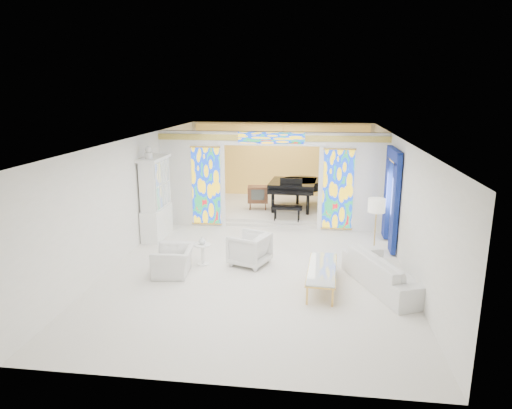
# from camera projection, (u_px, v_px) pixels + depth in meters

# --- Properties ---
(floor) EXTENTS (12.00, 12.00, 0.00)m
(floor) POSITION_uv_depth(u_px,v_px,m) (264.00, 248.00, 12.47)
(floor) COLOR silver
(floor) RESTS_ON ground
(ceiling) EXTENTS (7.00, 12.00, 0.02)m
(ceiling) POSITION_uv_depth(u_px,v_px,m) (264.00, 138.00, 11.74)
(ceiling) COLOR white
(ceiling) RESTS_ON wall_back
(wall_back) EXTENTS (7.00, 0.02, 3.00)m
(wall_back) POSITION_uv_depth(u_px,v_px,m) (281.00, 161.00, 17.87)
(wall_back) COLOR white
(wall_back) RESTS_ON floor
(wall_front) EXTENTS (7.00, 0.02, 3.00)m
(wall_front) POSITION_uv_depth(u_px,v_px,m) (216.00, 291.00, 6.33)
(wall_front) COLOR white
(wall_front) RESTS_ON floor
(wall_left) EXTENTS (0.02, 12.00, 3.00)m
(wall_left) POSITION_uv_depth(u_px,v_px,m) (138.00, 191.00, 12.54)
(wall_left) COLOR white
(wall_left) RESTS_ON floor
(wall_right) EXTENTS (0.02, 12.00, 3.00)m
(wall_right) POSITION_uv_depth(u_px,v_px,m) (400.00, 199.00, 11.67)
(wall_right) COLOR white
(wall_right) RESTS_ON floor
(partition_wall) EXTENTS (7.00, 0.22, 3.00)m
(partition_wall) POSITION_uv_depth(u_px,v_px,m) (271.00, 176.00, 13.98)
(partition_wall) COLOR white
(partition_wall) RESTS_ON floor
(stained_glass_left) EXTENTS (0.90, 0.04, 2.40)m
(stained_glass_left) POSITION_uv_depth(u_px,v_px,m) (206.00, 186.00, 14.22)
(stained_glass_left) COLOR gold
(stained_glass_left) RESTS_ON partition_wall
(stained_glass_right) EXTENTS (0.90, 0.04, 2.40)m
(stained_glass_right) POSITION_uv_depth(u_px,v_px,m) (338.00, 190.00, 13.72)
(stained_glass_right) COLOR gold
(stained_glass_right) RESTS_ON partition_wall
(stained_glass_transom) EXTENTS (2.00, 0.04, 0.34)m
(stained_glass_transom) POSITION_uv_depth(u_px,v_px,m) (271.00, 138.00, 13.60)
(stained_glass_transom) COLOR gold
(stained_glass_transom) RESTS_ON partition_wall
(alcove_platform) EXTENTS (6.80, 3.80, 0.18)m
(alcove_platform) POSITION_uv_depth(u_px,v_px,m) (277.00, 208.00, 16.39)
(alcove_platform) COLOR silver
(alcove_platform) RESTS_ON floor
(gold_curtain_back) EXTENTS (6.70, 0.10, 2.90)m
(gold_curtain_back) POSITION_uv_depth(u_px,v_px,m) (281.00, 162.00, 17.76)
(gold_curtain_back) COLOR #F3BB54
(gold_curtain_back) RESTS_ON wall_back
(chandelier) EXTENTS (0.48, 0.48, 0.30)m
(chandelier) POSITION_uv_depth(u_px,v_px,m) (283.00, 140.00, 15.67)
(chandelier) COLOR gold
(chandelier) RESTS_ON ceiling
(blue_drapes) EXTENTS (0.14, 1.85, 2.65)m
(blue_drapes) POSITION_uv_depth(u_px,v_px,m) (392.00, 190.00, 12.33)
(blue_drapes) COLOR navy
(blue_drapes) RESTS_ON wall_right
(china_cabinet) EXTENTS (0.56, 1.46, 2.72)m
(china_cabinet) POSITION_uv_depth(u_px,v_px,m) (156.00, 198.00, 13.16)
(china_cabinet) COLOR white
(china_cabinet) RESTS_ON floor
(armchair_left) EXTENTS (0.97, 1.09, 0.65)m
(armchair_left) POSITION_uv_depth(u_px,v_px,m) (174.00, 261.00, 10.67)
(armchair_left) COLOR silver
(armchair_left) RESTS_ON floor
(armchair_right) EXTENTS (1.13, 1.12, 0.80)m
(armchair_right) POSITION_uv_depth(u_px,v_px,m) (249.00, 249.00, 11.24)
(armchair_right) COLOR white
(armchair_right) RESTS_ON floor
(sofa) EXTENTS (1.87, 2.68, 0.73)m
(sofa) POSITION_uv_depth(u_px,v_px,m) (387.00, 271.00, 9.94)
(sofa) COLOR white
(sofa) RESTS_ON floor
(side_table) EXTENTS (0.48, 0.48, 0.53)m
(side_table) POSITION_uv_depth(u_px,v_px,m) (203.00, 251.00, 11.24)
(side_table) COLOR white
(side_table) RESTS_ON floor
(vase) EXTENTS (0.23, 0.23, 0.19)m
(vase) POSITION_uv_depth(u_px,v_px,m) (202.00, 240.00, 11.17)
(vase) COLOR silver
(vase) RESTS_ON side_table
(coffee_table) EXTENTS (0.72, 2.02, 0.44)m
(coffee_table) POSITION_uv_depth(u_px,v_px,m) (322.00, 269.00, 9.95)
(coffee_table) COLOR silver
(coffee_table) RESTS_ON floor
(floor_lamp) EXTENTS (0.46, 0.46, 1.68)m
(floor_lamp) POSITION_uv_depth(u_px,v_px,m) (376.00, 209.00, 10.99)
(floor_lamp) COLOR gold
(floor_lamp) RESTS_ON floor
(grand_piano) EXTENTS (1.98, 2.98, 1.18)m
(grand_piano) POSITION_uv_depth(u_px,v_px,m) (297.00, 185.00, 15.89)
(grand_piano) COLOR black
(grand_piano) RESTS_ON alcove_platform
(tv_console) EXTENTS (0.74, 0.54, 0.81)m
(tv_console) POSITION_uv_depth(u_px,v_px,m) (258.00, 194.00, 15.77)
(tv_console) COLOR brown
(tv_console) RESTS_ON alcove_platform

